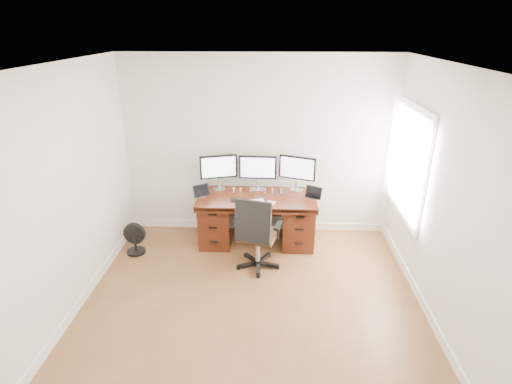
{
  "coord_description": "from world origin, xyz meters",
  "views": [
    {
      "loc": [
        0.23,
        -3.47,
        3.05
      ],
      "look_at": [
        0.0,
        1.5,
        0.95
      ],
      "focal_mm": 28.0,
      "sensor_mm": 36.0,
      "label": 1
    }
  ],
  "objects_px": {
    "desk": "(257,217)",
    "keyboard": "(254,201)",
    "office_chair": "(257,245)",
    "floor_fan": "(135,239)",
    "monitor_center": "(258,169)"
  },
  "relations": [
    {
      "from": "floor_fan",
      "to": "desk",
      "type": "bearing_deg",
      "value": 20.16
    },
    {
      "from": "desk",
      "to": "keyboard",
      "type": "relative_size",
      "value": 5.92
    },
    {
      "from": "floor_fan",
      "to": "keyboard",
      "type": "distance_m",
      "value": 1.79
    },
    {
      "from": "office_chair",
      "to": "monitor_center",
      "type": "distance_m",
      "value": 1.21
    },
    {
      "from": "desk",
      "to": "monitor_center",
      "type": "xyz_separation_m",
      "value": [
        -0.0,
        0.24,
        0.68
      ]
    },
    {
      "from": "floor_fan",
      "to": "keyboard",
      "type": "bearing_deg",
      "value": 13.31
    },
    {
      "from": "office_chair",
      "to": "desk",
      "type": "bearing_deg",
      "value": 106.41
    },
    {
      "from": "desk",
      "to": "floor_fan",
      "type": "xyz_separation_m",
      "value": [
        -1.73,
        -0.41,
        -0.18
      ]
    },
    {
      "from": "office_chair",
      "to": "floor_fan",
      "type": "bearing_deg",
      "value": -175.72
    },
    {
      "from": "office_chair",
      "to": "keyboard",
      "type": "bearing_deg",
      "value": 111.18
    },
    {
      "from": "office_chair",
      "to": "keyboard",
      "type": "xyz_separation_m",
      "value": [
        -0.06,
        0.5,
        0.41
      ]
    },
    {
      "from": "desk",
      "to": "keyboard",
      "type": "xyz_separation_m",
      "value": [
        -0.03,
        -0.22,
        0.36
      ]
    },
    {
      "from": "floor_fan",
      "to": "monitor_center",
      "type": "height_order",
      "value": "monitor_center"
    },
    {
      "from": "monitor_center",
      "to": "keyboard",
      "type": "bearing_deg",
      "value": -91.7
    },
    {
      "from": "monitor_center",
      "to": "keyboard",
      "type": "relative_size",
      "value": 1.92
    }
  ]
}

